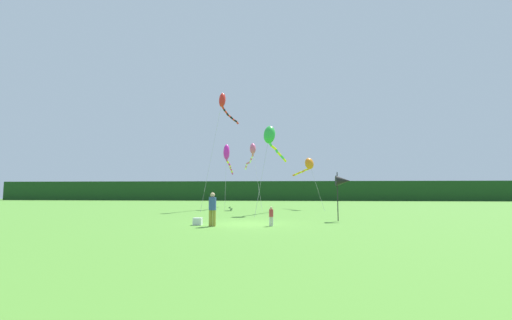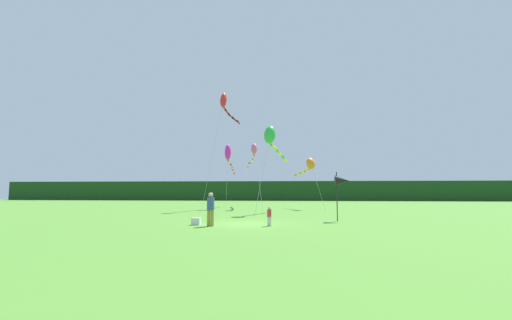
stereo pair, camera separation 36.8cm
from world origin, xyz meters
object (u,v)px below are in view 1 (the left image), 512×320
object	(u,v)px
kite_magenta	(227,156)
kite_red	(224,103)
kite_rainbow	(252,153)
kite_orange	(308,165)
banner_flag_pole	(343,181)
cooler_box	(198,221)
kite_green	(271,137)
person_child	(271,215)
person_adult	(212,207)

from	to	relation	value
kite_magenta	kite_red	distance (m)	5.71
kite_rainbow	kite_orange	distance (m)	6.22
banner_flag_pole	kite_orange	distance (m)	13.42
cooler_box	kite_green	bearing A→B (deg)	67.73
person_child	cooler_box	world-z (taller)	person_child
banner_flag_pole	kite_green	world-z (taller)	kite_green
cooler_box	banner_flag_pole	distance (m)	9.48
person_child	kite_green	bearing A→B (deg)	92.14
person_child	kite_rainbow	distance (m)	18.38
banner_flag_pole	kite_orange	world-z (taller)	kite_orange
kite_rainbow	kite_orange	size ratio (longest dim) A/B	1.95
kite_red	kite_rainbow	distance (m)	6.06
person_adult	kite_rainbow	world-z (taller)	kite_rainbow
kite_red	kite_rainbow	bearing A→B (deg)	39.65
kite_red	banner_flag_pole	bearing A→B (deg)	-49.77
kite_magenta	kite_orange	size ratio (longest dim) A/B	1.39
person_adult	person_child	bearing A→B (deg)	6.75
kite_magenta	kite_green	bearing A→B (deg)	-57.54
kite_green	kite_orange	world-z (taller)	kite_green
kite_green	kite_orange	bearing A→B (deg)	62.81
person_adult	kite_orange	world-z (taller)	kite_orange
person_child	kite_orange	world-z (taller)	kite_orange
cooler_box	kite_red	distance (m)	18.40
cooler_box	kite_orange	distance (m)	18.56
kite_green	person_adult	bearing A→B (deg)	-106.04
person_adult	kite_magenta	bearing A→B (deg)	96.94
kite_orange	banner_flag_pole	bearing A→B (deg)	-85.02
person_adult	banner_flag_pole	world-z (taller)	banner_flag_pole
banner_flag_pole	kite_rainbow	xyz separation A→B (m)	(-7.16, 13.94, 3.49)
person_adult	cooler_box	bearing A→B (deg)	148.12
kite_red	kite_orange	world-z (taller)	kite_red
banner_flag_pole	kite_magenta	size ratio (longest dim) A/B	0.41
kite_magenta	kite_rainbow	distance (m)	2.67
banner_flag_pole	kite_magenta	distance (m)	17.26
kite_rainbow	kite_red	bearing A→B (deg)	-140.35
kite_green	kite_rainbow	xyz separation A→B (m)	(-2.32, 7.91, -0.41)
kite_green	kite_rainbow	world-z (taller)	kite_green
banner_flag_pole	kite_rainbow	world-z (taller)	kite_rainbow
cooler_box	kite_orange	size ratio (longest dim) A/B	0.09
cooler_box	kite_magenta	distance (m)	17.94
kite_orange	kite_magenta	bearing A→B (deg)	175.77
person_child	kite_orange	size ratio (longest dim) A/B	0.19
person_adult	kite_red	world-z (taller)	kite_red
cooler_box	banner_flag_pole	size ratio (longest dim) A/B	0.15
person_adult	cooler_box	xyz separation A→B (m)	(-0.96, 0.59, -0.82)
kite_magenta	kite_green	world-z (taller)	kite_green
banner_flag_pole	kite_orange	xyz separation A→B (m)	(-1.15, 13.21, 2.08)
cooler_box	kite_rainbow	bearing A→B (deg)	85.14
person_adult	kite_rainbow	xyz separation A→B (m)	(0.50, 17.74, 5.00)
kite_red	kite_orange	size ratio (longest dim) A/B	2.22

